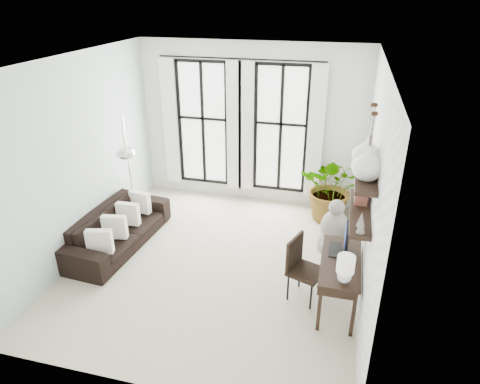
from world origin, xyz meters
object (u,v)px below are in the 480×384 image
(desk_chair, at_px, (301,264))
(sofa, at_px, (118,228))
(plant, at_px, (333,188))
(arc_lamp, at_px, (126,145))
(desk, at_px, (340,265))
(buddha, at_px, (334,229))

(desk_chair, bearing_deg, sofa, -170.46)
(plant, bearing_deg, sofa, -152.15)
(plant, relative_size, arc_lamp, 0.60)
(sofa, distance_m, desk, 3.83)
(arc_lamp, bearing_deg, desk, -17.40)
(arc_lamp, bearing_deg, sofa, -103.67)
(buddha, bearing_deg, sofa, -168.16)
(sofa, relative_size, plant, 1.69)
(buddha, bearing_deg, desk_chair, -106.64)
(sofa, distance_m, buddha, 3.70)
(plant, height_order, buddha, plant)
(desk_chair, distance_m, buddha, 1.42)
(desk_chair, bearing_deg, buddha, 93.43)
(desk_chair, height_order, arc_lamp, arc_lamp)
(sofa, bearing_deg, plant, -57.62)
(desk, bearing_deg, desk_chair, 167.21)
(buddha, bearing_deg, desk, -85.11)
(plant, relative_size, buddha, 1.41)
(sofa, xyz_separation_m, arc_lamp, (0.10, 0.42, 1.37))
(arc_lamp, bearing_deg, plant, 22.77)
(plant, height_order, desk_chair, plant)
(arc_lamp, bearing_deg, desk_chair, -18.17)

